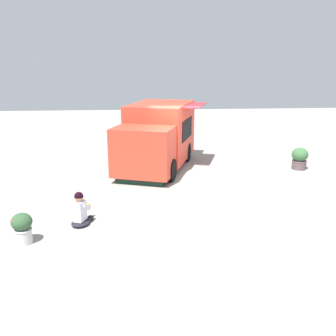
% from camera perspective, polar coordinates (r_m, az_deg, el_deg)
% --- Properties ---
extents(ground_plane, '(40.00, 40.00, 0.00)m').
position_cam_1_polar(ground_plane, '(12.91, 2.91, -1.53)').
color(ground_plane, gray).
extents(food_truck, '(3.75, 5.03, 2.40)m').
position_cam_1_polar(food_truck, '(13.99, -1.65, 4.66)').
color(food_truck, red).
rests_on(food_truck, ground_plane).
extents(person_customer, '(0.59, 0.77, 0.87)m').
position_cam_1_polar(person_customer, '(9.37, -13.43, -6.62)').
color(person_customer, black).
rests_on(person_customer, ground_plane).
extents(planter_flowering_near, '(0.61, 0.61, 0.82)m').
position_cam_1_polar(planter_flowering_near, '(14.72, 19.77, 1.47)').
color(planter_flowering_near, '#58464A').
rests_on(planter_flowering_near, ground_plane).
extents(planter_flowering_far, '(0.46, 0.46, 0.71)m').
position_cam_1_polar(planter_flowering_far, '(8.82, -21.71, -8.56)').
color(planter_flowering_far, silver).
rests_on(planter_flowering_far, ground_plane).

